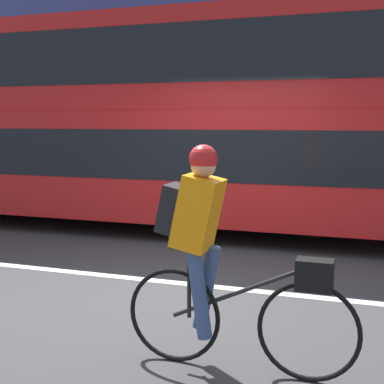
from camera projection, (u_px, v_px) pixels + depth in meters
The scene contains 6 objects.
ground_plane at pixel (179, 290), 5.91m from camera, with size 80.00×80.00×0.00m, color #38383A.
road_center_line at pixel (186, 284), 6.13m from camera, with size 50.00×0.14×0.01m, color silver.
sidewalk_curb at pixel (272, 207), 11.22m from camera, with size 60.00×1.91×0.11m.
building_facade at pixel (284, 61), 11.84m from camera, with size 60.00×0.30×6.33m.
bus at pixel (130, 115), 9.34m from camera, with size 10.16×2.51×3.51m.
cyclist_on_bike at pixel (216, 251), 3.95m from camera, with size 1.77×0.32×1.69m.
Camera 1 is at (1.98, -5.36, 1.87)m, focal length 50.00 mm.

